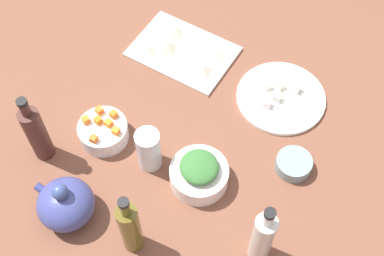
{
  "coord_description": "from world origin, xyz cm",
  "views": [
    {
      "loc": [
        -34.99,
        65.61,
        124.59
      ],
      "look_at": [
        0.0,
        0.0,
        8.0
      ],
      "focal_mm": 48.19,
      "sensor_mm": 36.0,
      "label": 1
    }
  ],
  "objects_px": {
    "bowl_greens": "(199,175)",
    "teapot": "(65,204)",
    "bottle_3": "(263,237)",
    "drinking_glass_0": "(149,150)",
    "bowl_carrots": "(103,132)",
    "bottle_2": "(130,227)",
    "plate_tofu": "(281,98)",
    "bowl_small_side": "(294,164)",
    "cutting_board": "(183,52)",
    "bottle_1": "(36,133)"
  },
  "relations": [
    {
      "from": "bowl_carrots",
      "to": "teapot",
      "type": "xyz_separation_m",
      "value": [
        -0.05,
        0.23,
        0.03
      ]
    },
    {
      "from": "bowl_greens",
      "to": "bottle_2",
      "type": "height_order",
      "value": "bottle_2"
    },
    {
      "from": "bowl_greens",
      "to": "drinking_glass_0",
      "type": "bearing_deg",
      "value": 5.2
    },
    {
      "from": "bowl_greens",
      "to": "bowl_carrots",
      "type": "xyz_separation_m",
      "value": [
        0.29,
        0.0,
        -0.0
      ]
    },
    {
      "from": "bowl_small_side",
      "to": "drinking_glass_0",
      "type": "relative_size",
      "value": 0.72
    },
    {
      "from": "teapot",
      "to": "bottle_2",
      "type": "distance_m",
      "value": 0.19
    },
    {
      "from": "teapot",
      "to": "bottle_2",
      "type": "height_order",
      "value": "bottle_2"
    },
    {
      "from": "bottle_1",
      "to": "bottle_3",
      "type": "relative_size",
      "value": 1.01
    },
    {
      "from": "cutting_board",
      "to": "teapot",
      "type": "height_order",
      "value": "teapot"
    },
    {
      "from": "cutting_board",
      "to": "bottle_2",
      "type": "xyz_separation_m",
      "value": [
        -0.19,
        0.59,
        0.09
      ]
    },
    {
      "from": "bowl_small_side",
      "to": "bottle_1",
      "type": "height_order",
      "value": "bottle_1"
    },
    {
      "from": "bowl_greens",
      "to": "bottle_1",
      "type": "height_order",
      "value": "bottle_1"
    },
    {
      "from": "cutting_board",
      "to": "drinking_glass_0",
      "type": "distance_m",
      "value": 0.4
    },
    {
      "from": "bottle_2",
      "to": "cutting_board",
      "type": "bearing_deg",
      "value": -72.51
    },
    {
      "from": "bowl_carrots",
      "to": "drinking_glass_0",
      "type": "relative_size",
      "value": 1.02
    },
    {
      "from": "cutting_board",
      "to": "bottle_1",
      "type": "relative_size",
      "value": 1.26
    },
    {
      "from": "bowl_small_side",
      "to": "bottle_1",
      "type": "relative_size",
      "value": 0.4
    },
    {
      "from": "cutting_board",
      "to": "drinking_glass_0",
      "type": "height_order",
      "value": "drinking_glass_0"
    },
    {
      "from": "bowl_greens",
      "to": "bowl_small_side",
      "type": "bearing_deg",
      "value": -143.39
    },
    {
      "from": "cutting_board",
      "to": "plate_tofu",
      "type": "height_order",
      "value": "plate_tofu"
    },
    {
      "from": "plate_tofu",
      "to": "bowl_greens",
      "type": "xyz_separation_m",
      "value": [
        0.09,
        0.35,
        0.02
      ]
    },
    {
      "from": "drinking_glass_0",
      "to": "bowl_greens",
      "type": "bearing_deg",
      "value": -174.8
    },
    {
      "from": "bottle_3",
      "to": "teapot",
      "type": "bearing_deg",
      "value": 15.93
    },
    {
      "from": "drinking_glass_0",
      "to": "bottle_1",
      "type": "bearing_deg",
      "value": 22.15
    },
    {
      "from": "cutting_board",
      "to": "bottle_1",
      "type": "bearing_deg",
      "value": 71.87
    },
    {
      "from": "plate_tofu",
      "to": "teapot",
      "type": "xyz_separation_m",
      "value": [
        0.33,
        0.58,
        0.05
      ]
    },
    {
      "from": "bowl_greens",
      "to": "teapot",
      "type": "bearing_deg",
      "value": 43.84
    },
    {
      "from": "cutting_board",
      "to": "bottle_3",
      "type": "xyz_separation_m",
      "value": [
        -0.46,
        0.47,
        0.09
      ]
    },
    {
      "from": "bottle_3",
      "to": "bowl_carrots",
      "type": "bearing_deg",
      "value": -11.12
    },
    {
      "from": "bowl_carrots",
      "to": "bowl_small_side",
      "type": "relative_size",
      "value": 1.41
    },
    {
      "from": "plate_tofu",
      "to": "bowl_carrots",
      "type": "xyz_separation_m",
      "value": [
        0.38,
        0.35,
        0.02
      ]
    },
    {
      "from": "teapot",
      "to": "drinking_glass_0",
      "type": "bearing_deg",
      "value": -115.18
    },
    {
      "from": "bowl_greens",
      "to": "drinking_glass_0",
      "type": "relative_size",
      "value": 1.16
    },
    {
      "from": "teapot",
      "to": "bowl_carrots",
      "type": "bearing_deg",
      "value": -78.55
    },
    {
      "from": "plate_tofu",
      "to": "bottle_3",
      "type": "distance_m",
      "value": 0.48
    },
    {
      "from": "cutting_board",
      "to": "teapot",
      "type": "relative_size",
      "value": 1.91
    },
    {
      "from": "bowl_small_side",
      "to": "bottle_1",
      "type": "distance_m",
      "value": 0.67
    },
    {
      "from": "plate_tofu",
      "to": "teapot",
      "type": "distance_m",
      "value": 0.67
    },
    {
      "from": "bowl_small_side",
      "to": "bottle_2",
      "type": "xyz_separation_m",
      "value": [
        0.26,
        0.38,
        0.08
      ]
    },
    {
      "from": "bowl_small_side",
      "to": "teapot",
      "type": "xyz_separation_m",
      "value": [
        0.45,
        0.39,
        0.04
      ]
    },
    {
      "from": "bottle_2",
      "to": "bowl_small_side",
      "type": "bearing_deg",
      "value": -125.04
    },
    {
      "from": "bowl_carrots",
      "to": "bottle_3",
      "type": "relative_size",
      "value": 0.57
    },
    {
      "from": "bottle_2",
      "to": "bottle_3",
      "type": "distance_m",
      "value": 0.3
    },
    {
      "from": "bottle_1",
      "to": "drinking_glass_0",
      "type": "xyz_separation_m",
      "value": [
        -0.27,
        -0.11,
        -0.03
      ]
    },
    {
      "from": "bowl_greens",
      "to": "bottle_3",
      "type": "height_order",
      "value": "bottle_3"
    },
    {
      "from": "bowl_greens",
      "to": "teapot",
      "type": "relative_size",
      "value": 0.96
    },
    {
      "from": "bottle_3",
      "to": "drinking_glass_0",
      "type": "relative_size",
      "value": 1.81
    },
    {
      "from": "plate_tofu",
      "to": "bowl_greens",
      "type": "height_order",
      "value": "bowl_greens"
    },
    {
      "from": "cutting_board",
      "to": "bottle_2",
      "type": "height_order",
      "value": "bottle_2"
    },
    {
      "from": "teapot",
      "to": "bottle_2",
      "type": "bearing_deg",
      "value": -176.93
    }
  ]
}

